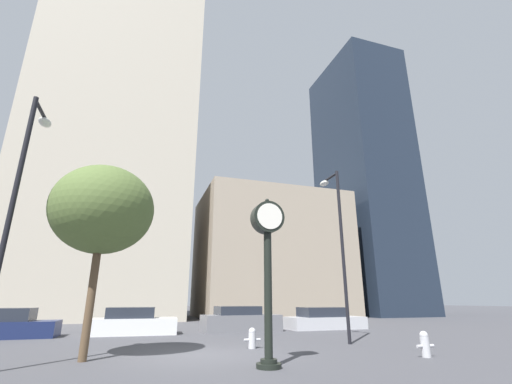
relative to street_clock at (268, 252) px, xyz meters
name	(u,v)px	position (x,y,z in m)	size (l,w,h in m)	color
ground_plane	(199,356)	(-1.36, 2.70, -2.98)	(200.00, 200.00, 0.00)	#424247
building_tall_tower	(117,138)	(-7.18, 26.70, 15.11)	(15.34, 12.00, 36.19)	#BCB29E
building_storefront_row	(269,255)	(9.95, 26.70, 3.44)	(15.19, 12.00, 12.84)	gray
building_glass_modern	(363,179)	(23.29, 26.70, 13.88)	(8.06, 12.00, 33.72)	#1E2838
street_clock	(268,252)	(0.00, 0.00, 0.00)	(0.93, 0.66, 4.57)	black
car_navy	(7,326)	(-9.08, 10.62, -2.43)	(4.19, 1.76, 1.33)	#19234C
car_white	(133,323)	(-3.50, 10.64, -2.42)	(4.32, 2.00, 1.33)	silver
car_grey	(240,320)	(2.25, 10.80, -2.40)	(4.46, 2.09, 1.35)	slate
car_silver	(324,320)	(7.60, 10.78, -2.45)	(4.84, 2.04, 1.26)	#BCBCC1
fire_hydrant_near	(425,344)	(5.23, 0.15, -2.60)	(0.62, 0.27, 0.76)	#B7B7BC
fire_hydrant_far	(252,338)	(0.73, 3.73, -2.62)	(0.62, 0.27, 0.71)	#B7B7BC
street_lamp_left	(22,184)	(-6.86, 1.67, 1.88)	(0.36, 1.57, 7.48)	black
street_lamp_right	(337,227)	(4.84, 4.09, 1.83)	(0.36, 1.57, 7.40)	black
bare_tree	(103,210)	(-4.73, 2.58, 1.49)	(3.18, 3.18, 5.93)	brown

